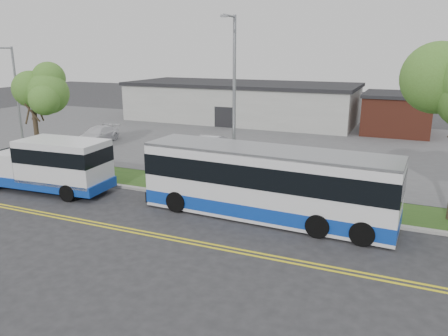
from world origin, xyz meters
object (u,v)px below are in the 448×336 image
at_px(streetlight_far, 17,96).
at_px(transit_bus, 267,183).
at_px(streetlight_near, 234,101).
at_px(tree_west, 32,92).
at_px(pedestrian, 24,157).
at_px(parked_car_a, 208,147).
at_px(shuttle_bus, 53,164).
at_px(parked_car_b, 97,135).

xyz_separation_m(streetlight_far, transit_bus, (21.82, -5.37, -2.77)).
relative_size(streetlight_near, transit_bus, 0.77).
bearing_deg(tree_west, pedestrian, -88.08).
distance_m(pedestrian, parked_car_a, 12.74).
bearing_deg(transit_bus, pedestrian, 176.47).
bearing_deg(pedestrian, shuttle_bus, 113.37).
xyz_separation_m(tree_west, streetlight_far, (-4.00, 2.22, -0.65)).
height_order(streetlight_far, parked_car_a, streetlight_far).
height_order(tree_west, streetlight_far, streetlight_far).
bearing_deg(transit_bus, streetlight_near, 138.82).
height_order(streetlight_far, shuttle_bus, streetlight_far).
relative_size(streetlight_far, transit_bus, 0.65).
relative_size(streetlight_near, shuttle_bus, 1.18).
distance_m(streetlight_far, shuttle_bus, 11.75).
bearing_deg(parked_car_b, pedestrian, -88.70).
distance_m(shuttle_bus, pedestrian, 6.16).
distance_m(tree_west, pedestrian, 4.44).
height_order(shuttle_bus, parked_car_b, shuttle_bus).
xyz_separation_m(transit_bus, parked_car_b, (-18.69, 10.51, -0.93)).
relative_size(transit_bus, parked_car_b, 2.61).
height_order(tree_west, streetlight_near, streetlight_near).
height_order(streetlight_near, parked_car_a, streetlight_near).
bearing_deg(streetlight_near, transit_bus, -43.61).
bearing_deg(parked_car_b, transit_bus, -34.11).
xyz_separation_m(transit_bus, parked_car_a, (-7.68, 9.64, -0.84)).
distance_m(streetlight_near, parked_car_b, 18.25).
xyz_separation_m(streetlight_near, shuttle_bus, (-9.55, -3.70, -3.61)).
bearing_deg(streetlight_near, shuttle_bus, -158.84).
xyz_separation_m(streetlight_near, parked_car_a, (-4.87, 6.96, -4.37)).
xyz_separation_m(parked_car_a, parked_car_b, (-11.01, 0.87, -0.08)).
distance_m(tree_west, shuttle_bus, 7.70).
xyz_separation_m(tree_west, transit_bus, (17.82, -3.16, -3.41)).
bearing_deg(parked_car_b, tree_west, -87.98).
relative_size(shuttle_bus, pedestrian, 5.17).
bearing_deg(parked_car_a, transit_bus, -58.54).
bearing_deg(pedestrian, transit_bus, 135.39).
bearing_deg(tree_west, parked_car_a, 32.61).
relative_size(shuttle_bus, parked_car_b, 1.71).
bearing_deg(parked_car_b, streetlight_far, -126.07).
relative_size(tree_west, streetlight_far, 0.86).
xyz_separation_m(streetlight_near, parked_car_b, (-15.87, 7.83, -4.45)).
bearing_deg(parked_car_b, parked_car_a, -9.28).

